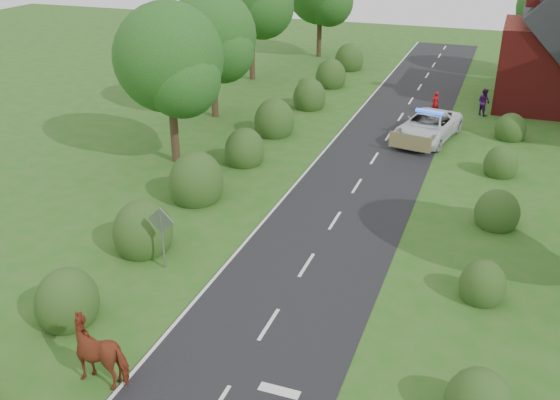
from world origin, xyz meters
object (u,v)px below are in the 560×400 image
at_px(police_van, 428,126).
at_px(pedestrian_purple, 484,102).
at_px(cow, 103,353).
at_px(road_sign, 162,229).
at_px(pedestrian_red, 435,103).

distance_m(police_van, pedestrian_purple, 6.78).
height_order(cow, police_van, police_van).
bearing_deg(cow, police_van, 163.48).
xyz_separation_m(road_sign, cow, (1.43, -5.92, -0.85)).
xyz_separation_m(pedestrian_red, pedestrian_purple, (3.00, 0.97, 0.12)).
bearing_deg(police_van, pedestrian_purple, 76.98).
bearing_deg(pedestrian_purple, pedestrian_red, 61.02).
bearing_deg(pedestrian_purple, road_sign, 110.86).
distance_m(road_sign, police_van, 19.54).
bearing_deg(cow, pedestrian_red, 166.29).
bearing_deg(cow, road_sign, -169.37).
relative_size(cow, pedestrian_purple, 1.28).
bearing_deg(road_sign, pedestrian_red, 73.38).
xyz_separation_m(cow, pedestrian_red, (5.54, 29.29, -0.04)).
bearing_deg(pedestrian_red, police_van, 48.80).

